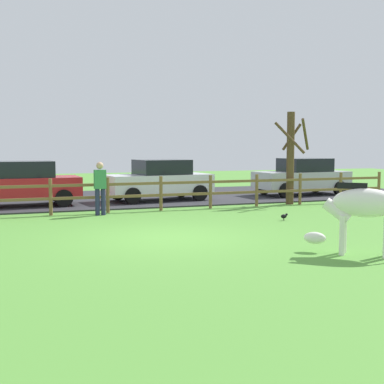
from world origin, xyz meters
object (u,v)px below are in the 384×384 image
Objects in this scene: parked_car_red at (22,183)px; bare_tree at (291,156)px; parked_car_white at (159,180)px; parked_car_silver at (302,176)px; visitor_right_of_tree at (100,186)px; zebra at (361,208)px; crow_on_grass at (284,216)px.

bare_tree is at bearing -14.15° from parked_car_red.
bare_tree reaches higher than parked_car_white.
parked_car_white is (-6.41, -0.13, 0.00)m from parked_car_silver.
zebra is at bearing -64.15° from visitor_right_of_tree.
crow_on_grass is 0.05× the size of parked_car_white.
crow_on_grass is at bearing -125.72° from parked_car_silver.
zebra is 12.23m from parked_car_silver.
bare_tree is 0.82× the size of parked_car_silver.
parked_car_red is 2.47× the size of visitor_right_of_tree.
parked_car_white is (-1.92, 6.11, 0.72)m from crow_on_grass.
parked_car_silver is 6.41m from parked_car_white.
crow_on_grass is 0.05× the size of parked_car_silver.
parked_car_red is 3.71m from visitor_right_of_tree.
zebra is at bearing -60.95° from parked_car_red.
parked_car_silver is 9.79m from visitor_right_of_tree.
parked_car_white is at bearing 149.51° from bare_tree.
crow_on_grass is at bearing -72.55° from parked_car_white.
parked_car_red and parked_car_silver have the same top height.
bare_tree is at bearing 5.20° from visitor_right_of_tree.
crow_on_grass is at bearing -123.05° from bare_tree.
parked_car_silver is at bearing 63.13° from zebra.
parked_car_red is at bearing 119.05° from zebra.
visitor_right_of_tree is (-9.22, -3.28, 0.06)m from parked_car_silver.
bare_tree is 3.52m from parked_car_silver.
visitor_right_of_tree is (-3.69, 7.63, -0.02)m from zebra.
bare_tree is 2.05× the size of visitor_right_of_tree.
parked_car_red is at bearing 139.42° from crow_on_grass.
parked_car_red is 11.42m from parked_car_silver.
parked_car_red is at bearing 126.40° from visitor_right_of_tree.
parked_car_silver reaches higher than crow_on_grass.
zebra is 8.47m from visitor_right_of_tree.
zebra is 12.14m from parked_car_red.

